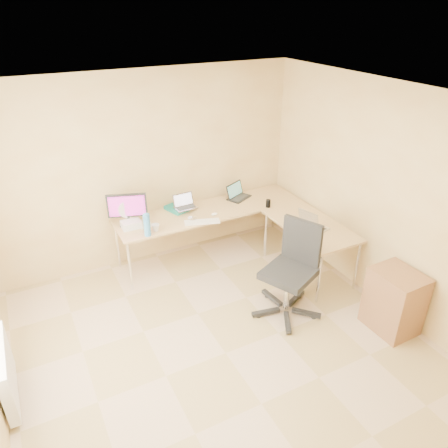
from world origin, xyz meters
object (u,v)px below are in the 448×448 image
laptop_center (185,202)px  mug (156,228)px  desk_fan (127,212)px  laptop_return (314,221)px  laptop_black (239,191)px  office_chair (288,277)px  desk_main (211,232)px  desk_return (309,248)px  keyboard (202,222)px  monitor (127,209)px  water_bottle (147,225)px  cabinet (394,302)px

laptop_center → mug: size_ratio=2.97×
desk_fan → laptop_return: (2.04, -1.27, -0.03)m
laptop_center → laptop_black: (0.87, 0.04, -0.04)m
office_chair → desk_main: bearing=73.4°
desk_return → keyboard: keyboard is taller
mug → office_chair: office_chair is taller
desk_main → keyboard: keyboard is taller
monitor → keyboard: (0.86, -0.40, -0.20)m
mug → water_bottle: (-0.13, -0.06, 0.10)m
laptop_black → office_chair: 1.79m
cabinet → office_chair: bearing=138.5°
monitor → water_bottle: size_ratio=1.72×
desk_fan → laptop_center: bearing=-1.7°
desk_fan → laptop_return: bearing=-30.4°
keyboard → water_bottle: bearing=-161.4°
monitor → laptop_black: 1.67m
mug → cabinet: bearing=-46.4°
desk_main → cabinet: cabinet is taller
laptop_center → laptop_return: 1.75m
laptop_return → water_bottle: bearing=51.6°
desk_main → water_bottle: bearing=-163.5°
monitor → office_chair: monitor is taller
desk_fan → keyboard: bearing=-26.1°
monitor → laptop_return: (2.04, -1.22, -0.09)m
desk_main → office_chair: office_chair is taller
cabinet → mug: bearing=132.5°
desk_return → laptop_center: laptop_center is taller
desk_main → keyboard: 0.55m
desk_return → desk_fan: desk_fan is taller
desk_main → laptop_center: size_ratio=8.99×
water_bottle → keyboard: bearing=0.0°
mug → office_chair: 1.76m
desk_main → cabinet: (1.13, -2.34, -0.01)m
laptop_return → desk_return: bearing=-41.8°
laptop_black → desk_fan: 1.67m
desk_return → office_chair: (-0.75, -0.58, 0.14)m
keyboard → mug: (-0.61, 0.06, 0.04)m
monitor → laptop_black: size_ratio=1.44×
keyboard → laptop_black: bearing=47.7°
desk_main → water_bottle: (-1.00, -0.30, 0.51)m
laptop_center → desk_fan: 0.80m
laptop_center → mug: (-0.55, -0.34, -0.10)m
laptop_center → office_chair: size_ratio=0.26×
keyboard → mug: 0.62m
monitor → cabinet: 3.37m
mug → laptop_return: size_ratio=0.27×
water_bottle → desk_main: bearing=16.5°
laptop_center → cabinet: (1.45, -2.45, -0.52)m
laptop_center → monitor: bearing=177.7°
laptop_return → desk_main: bearing=24.1°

